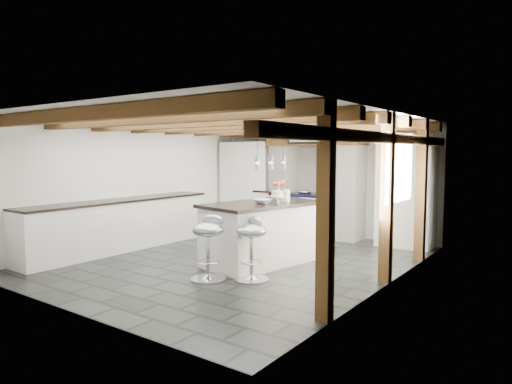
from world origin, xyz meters
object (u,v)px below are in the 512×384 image
Objects in this scene: bar_stool_far at (208,240)px; bar_stool_near at (252,241)px; range_cooker at (315,214)px; kitchen_island at (263,232)px.

bar_stool_near is at bearing 17.84° from bar_stool_far.
range_cooker is at bearing 129.46° from bar_stool_near.
range_cooker is 3.87m from bar_stool_far.
kitchen_island is at bearing -79.90° from range_cooker.
range_cooker is 3.63m from bar_stool_near.
range_cooker reaches higher than bar_stool_far.
range_cooker is 1.12× the size of bar_stool_near.
bar_stool_near is (0.92, -3.51, 0.09)m from range_cooker.
bar_stool_near is 0.60m from bar_stool_far.
kitchen_island reaches higher than range_cooker.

